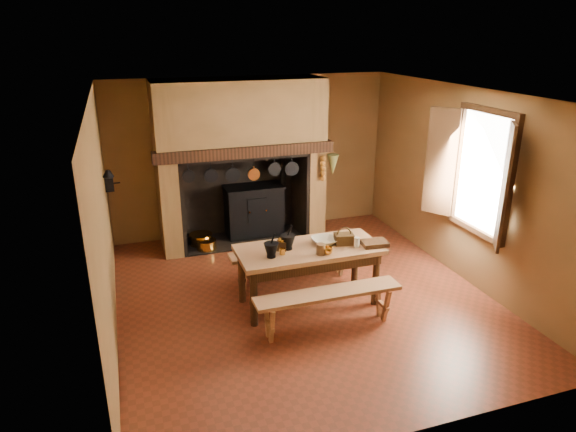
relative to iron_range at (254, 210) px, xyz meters
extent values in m
plane|color=maroon|center=(0.04, -2.45, -0.48)|extent=(5.50, 5.50, 0.00)
plane|color=silver|center=(0.04, -2.45, 2.32)|extent=(5.50, 5.50, 0.00)
cube|color=olive|center=(0.04, 0.30, 0.92)|extent=(5.00, 0.02, 2.80)
cube|color=olive|center=(-2.46, -2.45, 0.92)|extent=(0.02, 5.50, 2.80)
cube|color=olive|center=(2.54, -2.45, 0.92)|extent=(0.02, 5.50, 2.80)
cube|color=olive|center=(0.04, -5.20, 0.92)|extent=(5.00, 0.02, 2.80)
cube|color=olive|center=(-1.51, -0.15, 0.92)|extent=(0.30, 0.90, 2.80)
cube|color=olive|center=(0.99, -0.15, 0.92)|extent=(0.30, 0.90, 2.80)
cube|color=olive|center=(-0.26, -0.15, 1.72)|extent=(2.20, 0.90, 1.20)
cube|color=black|center=(-0.26, -0.55, 1.21)|extent=(2.95, 0.22, 0.18)
cube|color=black|center=(-0.26, 0.27, 0.32)|extent=(2.20, 0.06, 1.60)
cube|color=black|center=(-0.26, -0.15, -0.47)|extent=(2.20, 0.90, 0.02)
cube|color=black|center=(-0.01, 0.00, -0.03)|extent=(1.00, 0.50, 0.90)
cube|color=black|center=(-0.01, -0.02, 0.44)|extent=(1.04, 0.54, 0.04)
cube|color=black|center=(-0.01, -0.26, 0.07)|extent=(0.35, 0.02, 0.45)
cylinder|color=black|center=(0.54, 0.00, 0.77)|extent=(0.10, 0.10, 0.70)
cylinder|color=gold|center=(-0.16, -0.28, 0.07)|extent=(0.03, 0.03, 0.03)
cylinder|color=gold|center=(0.14, -0.28, 0.07)|extent=(0.03, 0.03, 0.03)
cylinder|color=gold|center=(-1.01, -0.15, -0.38)|extent=(0.40, 0.40, 0.20)
cylinder|color=gold|center=(-0.96, -0.40, -0.39)|extent=(0.34, 0.34, 0.18)
cube|color=black|center=(-1.21, -0.05, -0.40)|extent=(0.18, 0.18, 0.16)
cone|color=olive|center=(1.22, -0.66, 0.90)|extent=(0.20, 0.20, 0.35)
cube|color=white|center=(2.52, -2.85, 1.22)|extent=(0.02, 1.00, 1.60)
cube|color=#3B2313|center=(2.49, -2.85, 2.06)|extent=(0.08, 1.16, 0.08)
cube|color=#3B2313|center=(2.49, -2.85, 0.38)|extent=(0.08, 1.16, 0.08)
cube|color=#3B2313|center=(2.29, -3.53, 1.22)|extent=(0.29, 0.39, 1.60)
cube|color=#3B2313|center=(2.29, -2.17, 1.22)|extent=(0.29, 0.39, 1.60)
cube|color=black|center=(-2.38, -0.90, 0.97)|extent=(0.12, 0.12, 0.22)
cone|color=black|center=(-2.38, -0.90, 1.12)|extent=(0.16, 0.16, 0.10)
cylinder|color=black|center=(-2.29, -0.90, 0.97)|extent=(0.12, 0.02, 0.02)
cube|color=#AC7F4E|center=(0.06, -2.62, 0.31)|extent=(1.91, 0.85, 0.06)
cube|color=#3B2313|center=(0.06, -2.62, 0.21)|extent=(1.78, 0.72, 0.15)
cylinder|color=#3B2313|center=(-0.79, -2.94, -0.10)|extent=(0.10, 0.10, 0.76)
cylinder|color=#3B2313|center=(0.91, -2.94, -0.10)|extent=(0.10, 0.10, 0.76)
cylinder|color=#3B2313|center=(-0.79, -2.31, -0.10)|extent=(0.10, 0.10, 0.76)
cylinder|color=#3B2313|center=(0.91, -2.31, -0.10)|extent=(0.10, 0.10, 0.76)
cube|color=#AC7F4E|center=(0.06, -3.31, 0.02)|extent=(1.86, 0.33, 0.05)
cube|color=#AC7F4E|center=(0.06, -1.95, 0.02)|extent=(1.86, 0.33, 0.05)
cylinder|color=black|center=(-0.22, -2.59, 0.36)|extent=(0.12, 0.12, 0.03)
cone|color=black|center=(-0.22, -2.59, 0.46)|extent=(0.20, 0.20, 0.16)
cylinder|color=black|center=(-0.20, -2.59, 0.60)|extent=(0.08, 0.04, 0.16)
cylinder|color=black|center=(-0.50, -2.76, 0.36)|extent=(0.11, 0.11, 0.03)
cone|color=black|center=(-0.50, -2.76, 0.46)|extent=(0.19, 0.19, 0.16)
cylinder|color=black|center=(-0.48, -2.76, 0.59)|extent=(0.08, 0.04, 0.16)
cube|color=#3B2313|center=(-0.31, -2.58, 0.40)|extent=(0.16, 0.16, 0.12)
cylinder|color=gold|center=(-0.31, -2.58, 0.48)|extent=(0.09, 0.09, 0.03)
cylinder|color=black|center=(-0.26, -2.58, 0.52)|extent=(0.10, 0.05, 0.03)
cylinder|color=gold|center=(-0.34, -2.73, 0.39)|extent=(0.08, 0.08, 0.08)
cylinder|color=gold|center=(0.53, -2.53, 0.39)|extent=(0.11, 0.11, 0.10)
imported|color=beige|center=(0.30, -2.58, 0.39)|extent=(0.35, 0.35, 0.08)
cylinder|color=brown|center=(0.12, -2.88, 0.41)|extent=(0.14, 0.14, 0.14)
cylinder|color=beige|center=(0.67, -2.80, 0.41)|extent=(0.10, 0.10, 0.13)
cube|color=#463115|center=(0.55, -2.66, 0.41)|extent=(0.28, 0.23, 0.14)
torus|color=#463115|center=(0.55, -2.66, 0.48)|extent=(0.20, 0.06, 0.20)
cube|color=#3B2313|center=(0.91, -2.83, 0.37)|extent=(0.36, 0.27, 0.06)
imported|color=gold|center=(0.21, -2.90, 0.39)|extent=(0.14, 0.14, 0.10)
camera|label=1|loc=(-2.17, -8.44, 3.07)|focal=32.00mm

